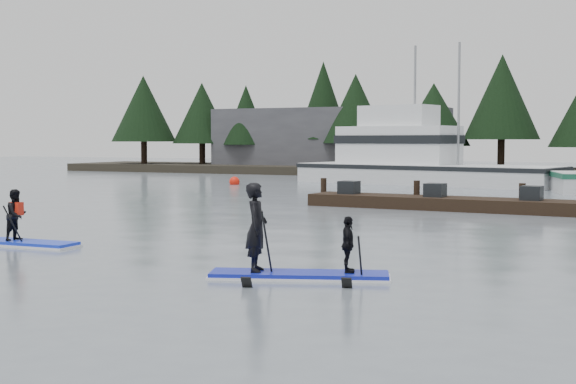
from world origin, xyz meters
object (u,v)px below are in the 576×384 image
at_px(fishing_boat_large, 419,172).
at_px(floating_dock, 489,205).
at_px(paddleboard_solo, 17,227).
at_px(paddleboard_duo, 289,247).

bearing_deg(fishing_boat_large, floating_dock, -54.07).
bearing_deg(fishing_boat_large, paddleboard_solo, -80.21).
distance_m(fishing_boat_large, paddleboard_solo, 30.89).
relative_size(fishing_boat_large, paddleboard_solo, 4.94).
xyz_separation_m(floating_dock, paddleboard_duo, (-0.68, -15.63, 0.35)).
height_order(fishing_boat_large, floating_dock, fishing_boat_large).
bearing_deg(floating_dock, paddleboard_duo, -88.64).
bearing_deg(floating_dock, paddleboard_solo, -117.52).
xyz_separation_m(fishing_boat_large, floating_dock, (7.25, -16.66, -0.43)).
bearing_deg(paddleboard_solo, floating_dock, 56.90).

